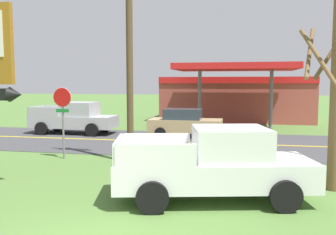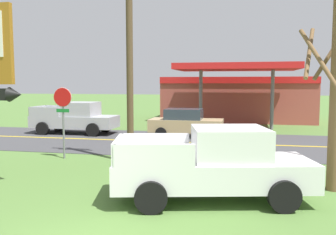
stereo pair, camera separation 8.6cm
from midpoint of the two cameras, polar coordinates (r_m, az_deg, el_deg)
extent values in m
cube|color=#3D3D3F|center=(19.17, 2.83, -3.94)|extent=(140.00, 8.00, 0.02)
cube|color=gold|center=(19.17, 2.83, -3.90)|extent=(126.00, 0.20, 0.01)
cone|color=black|center=(11.67, -22.95, 3.33)|extent=(0.40, 0.44, 0.44)
cylinder|color=slate|center=(15.65, -16.23, -2.24)|extent=(0.08, 0.08, 2.20)
cylinder|color=red|center=(15.51, -16.42, 3.07)|extent=(0.76, 0.03, 0.76)
cylinder|color=white|center=(15.52, -16.39, 3.07)|extent=(0.80, 0.01, 0.80)
cube|color=#19722D|center=(15.54, -16.37, 1.04)|extent=(0.56, 0.03, 0.14)
cylinder|color=brown|center=(14.32, -6.24, 11.39)|extent=(0.26, 0.26, 9.25)
cylinder|color=brown|center=(11.93, 23.86, 9.00)|extent=(1.02, 0.44, 1.54)
cylinder|color=brown|center=(11.57, 21.12, 9.47)|extent=(0.53, 1.64, 1.61)
cylinder|color=brown|center=(11.00, 22.35, 8.61)|extent=(0.95, 1.38, 1.77)
cube|color=#A84C42|center=(31.27, 10.52, 2.91)|extent=(12.00, 6.00, 3.60)
cube|color=red|center=(28.20, 10.48, 5.80)|extent=(12.00, 0.12, 0.50)
cube|color=red|center=(25.27, 10.40, 7.78)|extent=(8.00, 5.00, 0.40)
cylinder|color=slate|center=(25.42, 4.90, 3.10)|extent=(0.24, 0.24, 4.20)
cylinder|color=slate|center=(25.33, 15.76, 2.91)|extent=(0.24, 0.24, 4.20)
cube|color=silver|center=(9.89, 6.84, -8.49)|extent=(5.51, 3.08, 0.72)
cube|color=silver|center=(9.81, 9.50, -3.99)|extent=(2.26, 2.18, 0.84)
cube|color=#28333D|center=(10.01, 14.52, -3.89)|extent=(0.47, 1.64, 0.71)
cube|color=silver|center=(10.56, -2.10, -4.02)|extent=(1.93, 0.55, 0.56)
cube|color=silver|center=(8.75, -2.20, -6.00)|extent=(1.93, 0.55, 0.56)
cube|color=silver|center=(9.71, -7.93, -4.90)|extent=(0.54, 1.86, 0.56)
cylinder|color=black|center=(11.24, 14.33, -8.81)|extent=(0.84, 0.45, 0.80)
cylinder|color=black|center=(9.44, 17.64, -11.65)|extent=(0.84, 0.45, 0.80)
cylinder|color=black|center=(10.82, -2.54, -9.19)|extent=(0.84, 0.45, 0.80)
cylinder|color=black|center=(8.94, -2.75, -12.37)|extent=(0.84, 0.45, 0.80)
cube|color=#A8AAAF|center=(23.18, -14.64, -0.61)|extent=(5.20, 1.96, 0.72)
cube|color=#A8AAAF|center=(22.92, -13.68, 1.31)|extent=(1.90, 1.80, 0.84)
cube|color=#28333D|center=(22.56, -11.63, 1.29)|extent=(0.10, 1.66, 0.71)
cube|color=#A8AAAF|center=(24.64, -16.93, 1.18)|extent=(1.95, 0.12, 0.56)
cube|color=#A8AAAF|center=(23.04, -19.09, 0.83)|extent=(1.95, 0.12, 0.56)
cube|color=#A8AAAF|center=(24.33, -19.98, 1.03)|extent=(0.12, 1.88, 0.56)
cylinder|color=black|center=(23.47, -10.03, -1.32)|extent=(0.80, 0.28, 0.80)
cylinder|color=black|center=(21.67, -11.92, -1.92)|extent=(0.80, 0.28, 0.80)
cylinder|color=black|center=(24.82, -16.98, -1.11)|extent=(0.80, 0.28, 0.80)
cylinder|color=black|center=(23.13, -19.28, -1.65)|extent=(0.80, 0.28, 0.80)
cube|color=tan|center=(21.09, 2.65, -1.24)|extent=(4.20, 1.76, 0.72)
cube|color=#2D3842|center=(21.05, 2.26, 0.56)|extent=(2.10, 1.56, 0.60)
cylinder|color=black|center=(21.85, 6.38, -1.98)|extent=(0.64, 0.24, 0.64)
cylinder|color=black|center=(20.12, 5.94, -2.62)|extent=(0.64, 0.24, 0.64)
cylinder|color=black|center=(22.23, -0.33, -1.82)|extent=(0.64, 0.24, 0.64)
cylinder|color=black|center=(20.52, -1.33, -2.43)|extent=(0.64, 0.24, 0.64)
camera|label=1|loc=(0.04, -90.18, -0.02)|focal=38.89mm
camera|label=2|loc=(0.04, 89.82, 0.02)|focal=38.89mm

